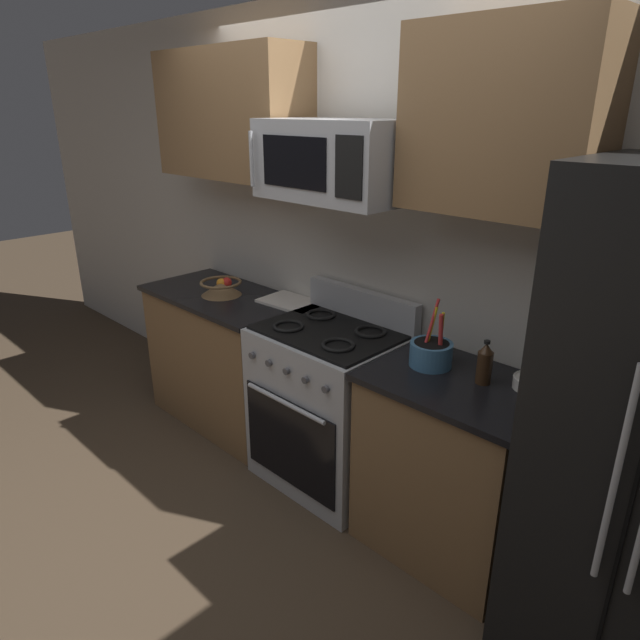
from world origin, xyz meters
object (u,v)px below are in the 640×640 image
Objects in this scene: microwave at (334,160)px; prep_bowl at (530,383)px; utensil_crock at (431,353)px; fruit_basket at (221,287)px; cutting_board at (292,302)px; range_oven at (329,405)px; bottle_soy at (485,364)px.

prep_bowl is at bearing 6.48° from microwave.
utensil_crock reaches higher than prep_bowl.
fruit_basket is at bearing -175.38° from prep_bowl.
cutting_board is (-0.49, 0.16, -0.88)m from microwave.
range_oven is 0.68m from cutting_board.
range_oven is 1.06m from fruit_basket.
utensil_crock is (0.61, 0.04, 0.50)m from range_oven.
fruit_basket reaches higher than cutting_board.
bottle_soy is (0.88, 0.05, 0.53)m from range_oven.
range_oven reaches higher than fruit_basket.
fruit_basket is 1.32× the size of bottle_soy.
utensil_crock is 1.55m from fruit_basket.
utensil_crock is 1.11m from cutting_board.
microwave reaches higher than bottle_soy.
bottle_soy is at bearing 2.61° from utensil_crock.
bottle_soy is 1.37× the size of prep_bowl.
fruit_basket is at bearing -156.04° from cutting_board.
bottle_soy is (0.88, 0.03, -0.80)m from microwave.
cutting_board is (-0.49, 0.18, 0.44)m from range_oven.
cutting_board is (0.45, 0.20, -0.04)m from fruit_basket.
range_oven is at bearing -176.45° from bottle_soy.
range_oven reaches higher than cutting_board.
range_oven is 3.45× the size of utensil_crock.
utensil_crock reaches higher than cutting_board.
fruit_basket is (-0.94, -0.02, 0.49)m from range_oven.
microwave is 1.36m from prep_bowl.
utensil_crock is at bearing 1.55° from microwave.
bottle_soy is at bearing 2.21° from fruit_basket.
utensil_crock is (0.61, 0.02, -0.82)m from microwave.
prep_bowl is (1.05, 0.14, 0.47)m from range_oven.
microwave is at bearing -178.45° from utensil_crock.
prep_bowl is at bearing 13.23° from utensil_crock.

